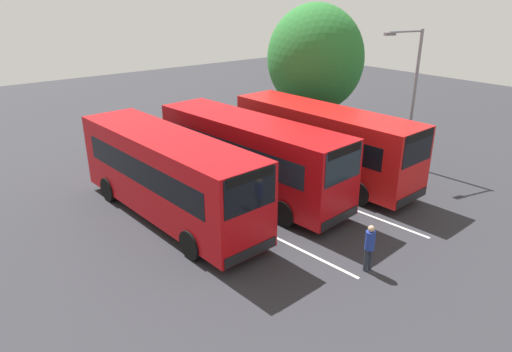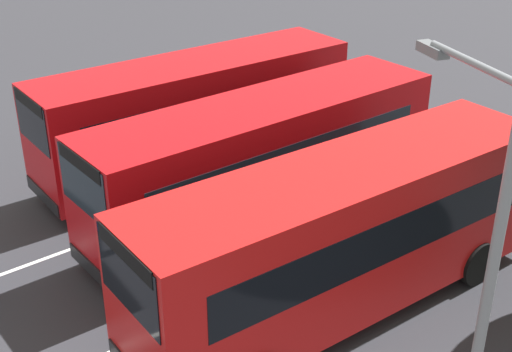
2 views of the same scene
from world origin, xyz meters
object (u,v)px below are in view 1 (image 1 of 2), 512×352
Objects in this scene: pedestrian at (370,244)px; street_lamp at (411,90)px; bus_far_left at (168,174)px; bus_center_right at (323,141)px; depot_tree at (315,59)px; bus_center_left at (250,154)px.

street_lamp is (-5.00, 9.20, 3.02)m from pedestrian.
bus_far_left and bus_center_right have the same top height.
depot_tree reaches higher than street_lamp.
pedestrian is (6.54, -4.72, -0.93)m from bus_center_right.
bus_far_left is at bearing 3.04° from street_lamp.
bus_center_right is at bearing -4.95° from street_lamp.
bus_far_left reaches higher than pedestrian.
street_lamp is (2.39, 12.30, 2.09)m from bus_far_left.
bus_center_left is 6.10× the size of pedestrian.
bus_center_right is at bearing 81.03° from bus_far_left.
bus_center_right is at bearing -41.75° from depot_tree.
pedestrian is at bearing 42.55° from street_lamp.
depot_tree reaches higher than bus_center_left.
pedestrian is 15.65m from depot_tree.
bus_center_right is 8.12m from pedestrian.
bus_center_left is (0.22, 3.91, 0.00)m from bus_far_left.
bus_far_left is at bearing -98.04° from bus_center_left.
bus_center_right is 1.45× the size of street_lamp.
bus_far_left is 1.25× the size of depot_tree.
pedestrian is 10.90m from street_lamp.
street_lamp is 6.92m from depot_tree.
bus_far_left is 3.92m from bus_center_left.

